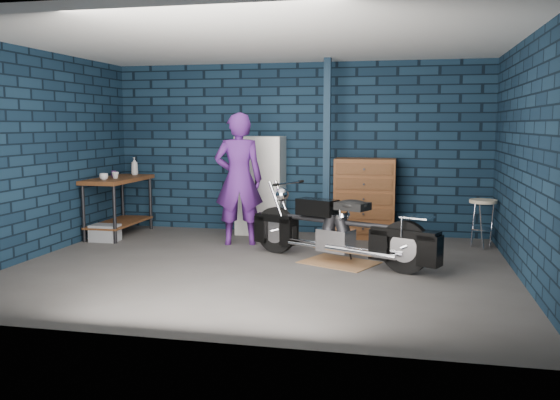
# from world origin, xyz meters

# --- Properties ---
(ground) EXTENTS (6.00, 6.00, 0.00)m
(ground) POSITION_xyz_m (0.00, 0.00, 0.00)
(ground) COLOR #4D4A47
(ground) RESTS_ON ground
(room_walls) EXTENTS (6.02, 5.01, 2.71)m
(room_walls) POSITION_xyz_m (0.00, 0.55, 1.90)
(room_walls) COLOR black
(room_walls) RESTS_ON ground
(support_post) EXTENTS (0.10, 0.10, 2.70)m
(support_post) POSITION_xyz_m (0.55, 1.95, 1.35)
(support_post) COLOR #112537
(support_post) RESTS_ON ground
(workbench) EXTENTS (0.60, 1.40, 0.91)m
(workbench) POSITION_xyz_m (-2.68, 1.62, 0.46)
(workbench) COLOR brown
(workbench) RESTS_ON ground
(drip_mat) EXTENTS (1.08, 0.97, 0.01)m
(drip_mat) POSITION_xyz_m (0.92, 0.46, 0.00)
(drip_mat) COLOR brown
(drip_mat) RESTS_ON ground
(motorcycle) EXTENTS (2.28, 1.48, 0.98)m
(motorcycle) POSITION_xyz_m (0.92, 0.46, 0.49)
(motorcycle) COLOR black
(motorcycle) RESTS_ON ground
(person) EXTENTS (0.79, 0.62, 1.90)m
(person) POSITION_xyz_m (-0.64, 1.34, 0.95)
(person) COLOR #55217C
(person) RESTS_ON ground
(storage_bin) EXTENTS (0.40, 0.29, 0.25)m
(storage_bin) POSITION_xyz_m (-2.66, 1.12, 0.12)
(storage_bin) COLOR gray
(storage_bin) RESTS_ON ground
(locker) EXTENTS (0.72, 0.52, 1.55)m
(locker) POSITION_xyz_m (-0.54, 2.23, 0.77)
(locker) COLOR silver
(locker) RESTS_ON ground
(tool_chest) EXTENTS (0.91, 0.51, 1.22)m
(tool_chest) POSITION_xyz_m (1.10, 2.23, 0.61)
(tool_chest) COLOR brown
(tool_chest) RESTS_ON ground
(shop_stool) EXTENTS (0.48, 0.48, 0.69)m
(shop_stool) POSITION_xyz_m (2.78, 1.78, 0.34)
(shop_stool) COLOR beige
(shop_stool) RESTS_ON ground
(cup_a) EXTENTS (0.16, 0.16, 0.10)m
(cup_a) POSITION_xyz_m (-2.68, 1.19, 0.96)
(cup_a) COLOR beige
(cup_a) RESTS_ON workbench
(cup_b) EXTENTS (0.12, 0.12, 0.10)m
(cup_b) POSITION_xyz_m (-2.65, 1.48, 0.96)
(cup_b) COLOR beige
(cup_b) RESTS_ON workbench
(mug_purple) EXTENTS (0.09, 0.09, 0.10)m
(mug_purple) POSITION_xyz_m (-2.79, 1.71, 0.96)
(mug_purple) COLOR #591B6D
(mug_purple) RESTS_ON workbench
(bottle) EXTENTS (0.12, 0.12, 0.29)m
(bottle) POSITION_xyz_m (-2.65, 2.16, 1.06)
(bottle) COLOR gray
(bottle) RESTS_ON workbench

